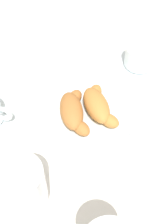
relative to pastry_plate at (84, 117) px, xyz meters
The scene contains 6 objects.
ground_plane 0.01m from the pastry_plate, 38.33° to the left, with size 2.20×2.20×0.00m, color silver.
pastry_plate is the anchor object (origin of this frame).
croissant_large 0.04m from the pastry_plate, 115.60° to the right, with size 0.12×0.11×0.04m.
croissant_small 0.04m from the pastry_plate, 63.77° to the left, with size 0.13×0.10×0.04m.
coffee_cup_far 0.23m from the pastry_plate, 98.93° to the left, with size 0.14×0.14×0.06m.
juice_glass_left 0.24m from the pastry_plate, 68.08° to the right, with size 0.08×0.08×0.14m.
Camera 1 is at (0.31, -0.29, 0.53)m, focal length 49.30 mm.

